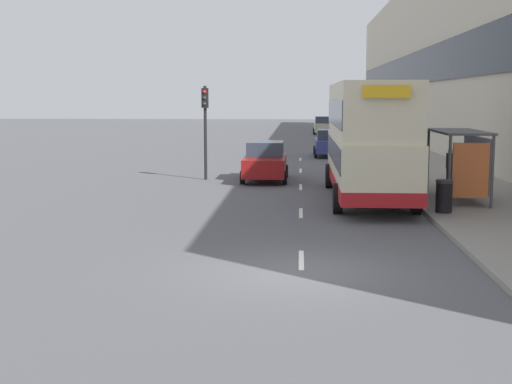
% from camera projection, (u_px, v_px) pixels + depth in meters
% --- Properties ---
extents(ground_plane, '(220.00, 220.00, 0.00)m').
position_uv_depth(ground_plane, '(301.00, 272.00, 15.58)').
color(ground_plane, '#515156').
extents(pavement, '(5.00, 93.00, 0.14)m').
position_uv_depth(pavement, '(387.00, 147.00, 53.27)').
color(pavement, gray).
rests_on(pavement, ground_plane).
extents(terrace_facade, '(3.10, 93.00, 13.57)m').
position_uv_depth(terrace_facade, '(444.00, 56.00, 52.14)').
color(terrace_facade, beige).
rests_on(terrace_facade, ground_plane).
extents(lane_mark_0, '(0.12, 2.00, 0.01)m').
position_uv_depth(lane_mark_0, '(301.00, 260.00, 16.69)').
color(lane_mark_0, silver).
rests_on(lane_mark_0, ground_plane).
extents(lane_mark_1, '(0.12, 2.00, 0.01)m').
position_uv_depth(lane_mark_1, '(301.00, 213.00, 23.47)').
color(lane_mark_1, silver).
rests_on(lane_mark_1, ground_plane).
extents(lane_mark_2, '(0.12, 2.00, 0.01)m').
position_uv_depth(lane_mark_2, '(301.00, 187.00, 30.26)').
color(lane_mark_2, silver).
rests_on(lane_mark_2, ground_plane).
extents(lane_mark_3, '(0.12, 2.00, 0.01)m').
position_uv_depth(lane_mark_3, '(301.00, 171.00, 37.05)').
color(lane_mark_3, silver).
rests_on(lane_mark_3, ground_plane).
extents(lane_mark_4, '(0.12, 2.00, 0.01)m').
position_uv_depth(lane_mark_4, '(300.00, 159.00, 43.83)').
color(lane_mark_4, silver).
rests_on(lane_mark_4, ground_plane).
extents(bus_shelter, '(1.60, 4.20, 2.48)m').
position_uv_depth(bus_shelter, '(465.00, 152.00, 25.08)').
color(bus_shelter, '#4C4C51').
rests_on(bus_shelter, ground_plane).
extents(double_decker_bus_near, '(2.85, 10.47, 4.30)m').
position_uv_depth(double_decker_bus_near, '(368.00, 138.00, 26.25)').
color(double_decker_bus_near, beige).
rests_on(double_decker_bus_near, ground_plane).
extents(car_0, '(2.07, 3.93, 1.84)m').
position_uv_depth(car_0, '(323.00, 126.00, 73.67)').
color(car_0, '#B7B799').
rests_on(car_0, ground_plane).
extents(car_1, '(2.05, 4.58, 1.78)m').
position_uv_depth(car_1, '(265.00, 161.00, 32.63)').
color(car_1, maroon).
rests_on(car_1, ground_plane).
extents(car_2, '(2.07, 4.47, 1.75)m').
position_uv_depth(car_2, '(330.00, 143.00, 45.88)').
color(car_2, navy).
rests_on(car_2, ground_plane).
extents(pedestrian_at_shelter, '(0.32, 0.32, 1.60)m').
position_uv_depth(pedestrian_at_shelter, '(450.00, 167.00, 29.07)').
color(pedestrian_at_shelter, '#23232D').
rests_on(pedestrian_at_shelter, ground_plane).
extents(litter_bin, '(0.55, 0.55, 1.05)m').
position_uv_depth(litter_bin, '(444.00, 196.00, 22.68)').
color(litter_bin, black).
rests_on(litter_bin, ground_plane).
extents(traffic_light_far_kerb, '(0.30, 0.32, 4.31)m').
position_uv_depth(traffic_light_far_kerb, '(205.00, 116.00, 32.65)').
color(traffic_light_far_kerb, black).
rests_on(traffic_light_far_kerb, ground_plane).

